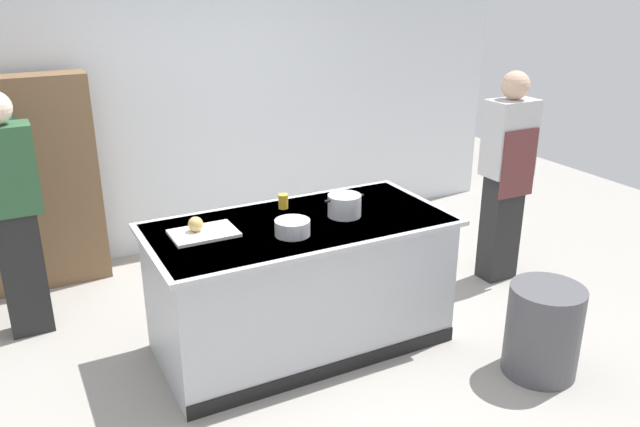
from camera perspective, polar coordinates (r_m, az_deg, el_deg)
The scene contains 12 objects.
ground_plane at distance 4.55m, azimuth -1.66°, elevation -11.38°, with size 10.00×10.00×0.00m, color #9E9991.
back_wall at distance 5.89m, azimuth -10.96°, elevation 11.40°, with size 6.40×0.12×3.00m, color silver.
counter_island at distance 4.32m, azimuth -1.72°, elevation -6.16°, with size 1.98×0.98×0.90m.
cutting_board at distance 4.01m, azimuth -10.30°, elevation -1.74°, with size 0.40×0.28×0.02m, color silver.
onion at distance 4.01m, azimuth -11.01°, elevation -0.93°, with size 0.09×0.09×0.09m, color tan.
stock_pot at distance 4.23m, azimuth 2.19°, elevation 0.72°, with size 0.29×0.22×0.15m.
mixing_bowl at distance 3.93m, azimuth -2.47°, elevation -1.25°, with size 0.22×0.22×0.10m, color #B7BABF.
juice_cup at distance 4.38m, azimuth -3.30°, elevation 1.08°, with size 0.07×0.07×0.10m, color yellow.
trash_bin at distance 4.34m, azimuth 19.22°, elevation -9.79°, with size 0.46×0.46×0.60m, color #4C4C51.
person_chef at distance 5.33m, azimuth 16.23°, elevation 3.48°, with size 0.38×0.25×1.72m.
person_guest at distance 4.77m, azimuth -25.66°, elevation 0.19°, with size 0.38×0.24×1.72m.
bookshelf at distance 5.51m, azimuth -24.78°, elevation 2.26°, with size 1.10×0.31×1.70m.
Camera 1 is at (-1.66, -3.48, 2.42)m, focal length 35.98 mm.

